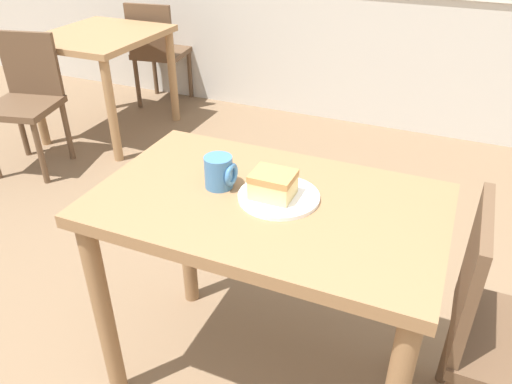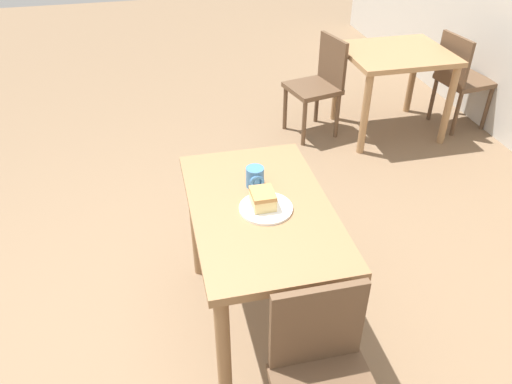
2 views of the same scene
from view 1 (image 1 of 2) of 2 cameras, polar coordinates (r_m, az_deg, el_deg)
The scene contains 8 objects.
dining_table_near at distance 1.51m, azimuth 1.28°, elevation -5.12°, with size 1.01×0.62×0.77m.
dining_table_far at distance 3.69m, azimuth -17.19°, elevation 15.11°, with size 0.72×0.83×0.72m.
chair_near_window at distance 1.65m, azimuth 26.17°, elevation -14.03°, with size 0.38×0.38×0.82m.
chair_far_corner at distance 3.39m, azimuth -24.76°, elevation 9.77°, with size 0.46×0.46×0.82m.
chair_far_opposite at distance 4.16m, azimuth -11.13°, elevation 15.63°, with size 0.43×0.43×0.82m.
plate at distance 1.44m, azimuth 2.62°, elevation -0.53°, with size 0.24×0.24×0.01m.
cake_slice at distance 1.41m, azimuth 1.95°, elevation 0.87°, with size 0.12×0.10×0.07m.
coffee_mug at distance 1.48m, azimuth -4.16°, elevation 2.27°, with size 0.09×0.08×0.10m.
Camera 1 is at (0.30, -0.58, 1.54)m, focal length 35.00 mm.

